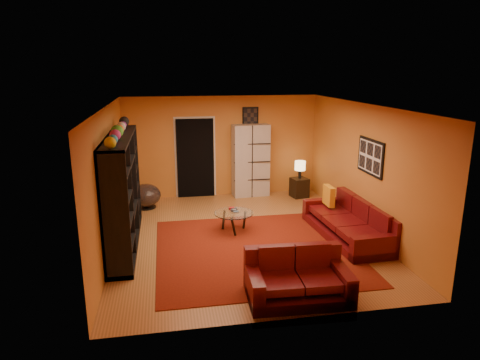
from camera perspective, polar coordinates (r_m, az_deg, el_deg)
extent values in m
plane|color=brown|center=(8.68, 0.37, -7.49)|extent=(6.00, 6.00, 0.00)
plane|color=white|center=(8.06, 0.40, 9.89)|extent=(6.00, 6.00, 0.00)
plane|color=#C2722A|center=(11.17, -2.44, 4.49)|extent=(6.00, 0.00, 6.00)
plane|color=#C2722A|center=(5.48, 6.16, -6.51)|extent=(6.00, 0.00, 6.00)
plane|color=#C2722A|center=(8.21, -17.05, 0.10)|extent=(0.00, 6.00, 6.00)
plane|color=#C2722A|center=(9.06, 16.14, 1.51)|extent=(0.00, 6.00, 6.00)
cube|color=#561309|center=(8.06, 2.00, -9.25)|extent=(3.60, 3.60, 0.01)
cube|color=black|center=(11.12, -5.97, 2.90)|extent=(0.95, 0.10, 2.04)
cube|color=black|center=(8.73, 17.01, 2.97)|extent=(0.03, 1.00, 0.70)
cube|color=black|center=(11.17, 1.39, 8.39)|extent=(0.42, 0.03, 0.52)
cube|color=black|center=(8.24, -15.37, -1.51)|extent=(0.45, 3.00, 2.10)
imported|color=black|center=(8.26, -14.99, -2.01)|extent=(0.88, 0.12, 0.51)
cube|color=#4B0A0D|center=(8.85, 14.12, -6.39)|extent=(1.10, 2.45, 0.32)
cube|color=#4B0A0D|center=(8.94, 16.52, -4.52)|extent=(0.30, 2.41, 0.85)
cube|color=#4B0A0D|center=(7.90, 17.84, -8.11)|extent=(0.99, 0.23, 0.62)
cube|color=#4B0A0D|center=(9.74, 11.23, -3.33)|extent=(0.99, 0.23, 0.62)
cube|color=#4B0A0D|center=(8.16, 16.15, -6.01)|extent=(0.79, 0.70, 0.12)
cube|color=#4B0A0D|center=(8.73, 14.01, -4.52)|extent=(0.79, 0.70, 0.12)
cube|color=#4B0A0D|center=(9.30, 12.13, -3.20)|extent=(0.79, 0.70, 0.12)
cube|color=#4B0A0D|center=(6.49, 7.72, -14.12)|extent=(1.51, 0.95, 0.32)
cube|color=#4B0A0D|center=(6.68, 6.99, -10.69)|extent=(1.48, 0.24, 0.85)
cube|color=#4B0A0D|center=(6.61, 13.32, -12.37)|extent=(0.22, 0.89, 0.62)
cube|color=#4B0A0D|center=(6.29, 1.90, -13.43)|extent=(0.22, 0.89, 0.62)
cube|color=#4B0A0D|center=(6.39, 10.38, -11.59)|extent=(0.57, 0.69, 0.12)
cube|color=#4B0A0D|center=(6.25, 5.39, -12.04)|extent=(0.57, 0.69, 0.12)
cube|color=orange|center=(9.35, 11.76, -2.06)|extent=(0.12, 0.42, 0.42)
cylinder|color=silver|center=(8.77, -0.84, -4.42)|extent=(0.81, 0.81, 0.02)
cylinder|color=black|center=(8.95, 0.59, -5.38)|extent=(0.05, 0.05, 0.38)
cylinder|color=black|center=(8.97, -2.20, -5.36)|extent=(0.05, 0.05, 0.38)
cylinder|color=black|center=(8.60, -0.88, -6.23)|extent=(0.05, 0.05, 0.38)
cube|color=#BCB6AE|center=(11.17, 1.43, 2.62)|extent=(0.97, 0.49, 1.88)
cylinder|color=black|center=(10.60, -12.37, -3.54)|extent=(0.44, 0.44, 0.03)
cylinder|color=black|center=(10.58, -12.39, -3.13)|extent=(0.06, 0.06, 0.15)
ellipsoid|color=#463E3E|center=(10.51, -12.46, -1.99)|extent=(0.72, 0.72, 0.54)
cube|color=black|center=(11.29, 7.91, -1.00)|extent=(0.47, 0.47, 0.50)
cylinder|color=black|center=(11.19, 7.97, 0.77)|extent=(0.08, 0.08, 0.22)
cylinder|color=#F1CA84|center=(11.14, 8.02, 1.92)|extent=(0.27, 0.27, 0.24)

